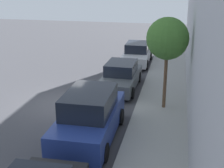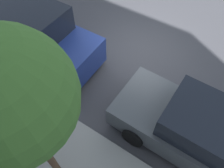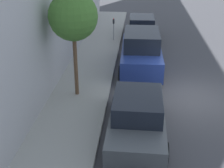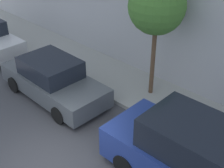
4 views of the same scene
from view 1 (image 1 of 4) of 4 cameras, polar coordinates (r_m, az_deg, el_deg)
name	(u,v)px [view 1 (image 1 of 4)]	position (r m, az deg, el deg)	size (l,w,h in m)	color
ground_plane	(66,105)	(15.88, -8.46, -3.73)	(60.00, 60.00, 0.00)	#424247
sidewalk	(160,111)	(14.94, 8.84, -4.95)	(2.45, 32.00, 0.15)	#9E9E99
parked_suv_second	(90,117)	(12.20, -4.08, -6.01)	(2.08, 4.83, 1.98)	navy
parked_sedan_third	(121,76)	(17.72, 1.64, 1.40)	(1.92, 4.52, 1.54)	#4C5156
parked_sedan_fourth	(137,54)	(23.10, 4.60, 5.52)	(1.92, 4.52, 1.54)	silver
street_tree	(167,39)	(14.29, 10.11, 8.12)	(1.92, 1.92, 4.28)	brown
fire_hydrant	(160,49)	(25.96, 8.70, 6.34)	(0.20, 0.20, 0.69)	gold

